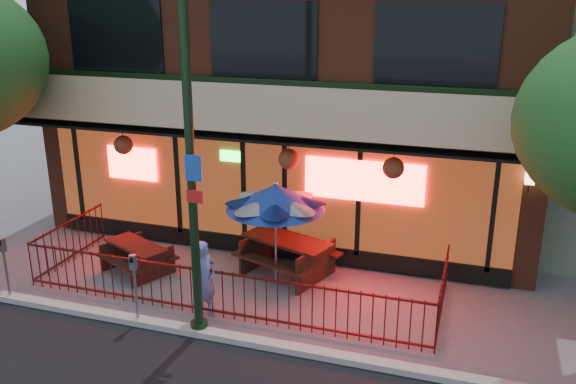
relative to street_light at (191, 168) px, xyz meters
name	(u,v)px	position (x,y,z in m)	size (l,w,h in m)	color
ground	(209,321)	(0.00, 0.40, -3.15)	(80.00, 80.00, 0.00)	gray
curb	(197,331)	(0.00, -0.10, -3.09)	(80.00, 0.25, 0.12)	#999993
restaurant_building	(313,62)	(0.00, 7.51, 0.98)	(12.96, 9.49, 8.05)	brown
patio_fence	(218,280)	(0.00, 0.91, -2.52)	(8.44, 2.62, 1.00)	#48100F
street_light	(191,168)	(0.00, 0.00, 0.00)	(0.43, 0.32, 7.00)	black
picnic_table_left	(137,254)	(-2.42, 1.88, -2.71)	(1.91, 1.73, 0.66)	#321912
picnic_table_right	(287,251)	(0.80, 2.80, -2.59)	(2.36, 2.07, 0.85)	#3A1E14
patio_umbrella	(275,197)	(0.73, 2.21, -1.16)	(2.04, 2.04, 2.33)	gray
pedestrian	(205,280)	(-0.10, 0.50, -2.35)	(0.58, 0.38, 1.59)	#5872B1
parking_meter_near	(134,278)	(-1.24, -0.08, -2.20)	(0.13, 0.12, 1.41)	gray
parking_meter_far	(4,259)	(-4.20, -0.08, -2.23)	(0.14, 0.12, 1.36)	gray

